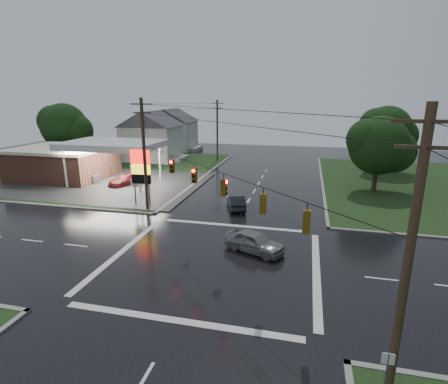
% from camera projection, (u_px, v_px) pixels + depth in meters
% --- Properties ---
extents(ground, '(120.00, 120.00, 0.00)m').
position_uv_depth(ground, '(214.00, 260.00, 24.49)').
color(ground, black).
rests_on(ground, ground).
extents(grass_nw, '(36.00, 36.00, 0.08)m').
position_uv_depth(grass_nw, '(96.00, 169.00, 54.66)').
color(grass_nw, black).
rests_on(grass_nw, ground).
extents(gas_station, '(26.20, 18.00, 5.60)m').
position_uv_depth(gas_station, '(71.00, 160.00, 48.02)').
color(gas_station, '#2D2D2D').
rests_on(gas_station, ground).
extents(pylon_sign, '(2.00, 0.35, 6.00)m').
position_uv_depth(pylon_sign, '(141.00, 168.00, 35.61)').
color(pylon_sign, '#59595E').
rests_on(pylon_sign, ground).
extents(utility_pole_nw, '(2.20, 0.32, 11.00)m').
position_uv_depth(utility_pole_nw, '(144.00, 153.00, 34.00)').
color(utility_pole_nw, '#382619').
rests_on(utility_pole_nw, ground).
extents(utility_pole_se, '(2.20, 0.32, 11.00)m').
position_uv_depth(utility_pole_se, '(408.00, 260.00, 11.94)').
color(utility_pole_se, '#382619').
rests_on(utility_pole_se, ground).
extents(utility_pole_n, '(2.20, 0.32, 10.50)m').
position_uv_depth(utility_pole_n, '(217.00, 129.00, 60.79)').
color(utility_pole_n, '#382619').
rests_on(utility_pole_n, ground).
extents(traffic_signals, '(26.87, 26.87, 1.47)m').
position_uv_depth(traffic_signals, '(213.00, 170.00, 22.74)').
color(traffic_signals, black).
rests_on(traffic_signals, ground).
extents(house_near, '(11.05, 8.48, 8.60)m').
position_uv_depth(house_near, '(152.00, 135.00, 61.75)').
color(house_near, silver).
rests_on(house_near, ground).
extents(house_far, '(11.05, 8.48, 8.60)m').
position_uv_depth(house_far, '(172.00, 129.00, 73.22)').
color(house_far, silver).
rests_on(house_far, ground).
extents(tree_nw_behind, '(8.93, 7.60, 10.00)m').
position_uv_depth(tree_nw_behind, '(65.00, 126.00, 58.52)').
color(tree_nw_behind, black).
rests_on(tree_nw_behind, ground).
extents(tree_ne_near, '(7.99, 6.80, 8.98)m').
position_uv_depth(tree_ne_near, '(380.00, 146.00, 40.48)').
color(tree_ne_near, black).
rests_on(tree_ne_near, ground).
extents(tree_ne_far, '(8.46, 7.20, 9.80)m').
position_uv_depth(tree_ne_far, '(387.00, 131.00, 50.89)').
color(tree_ne_far, black).
rests_on(tree_ne_far, ground).
extents(car_north, '(2.82, 4.61, 1.43)m').
position_uv_depth(car_north, '(236.00, 202.00, 35.61)').
color(car_north, black).
rests_on(car_north, ground).
extents(car_crossing, '(4.93, 3.51, 1.56)m').
position_uv_depth(car_crossing, '(254.00, 242.00, 25.70)').
color(car_crossing, gray).
rests_on(car_crossing, ground).
extents(car_pump, '(3.76, 5.38, 1.45)m').
position_uv_depth(car_pump, '(126.00, 179.00, 45.03)').
color(car_pump, '#5A1418').
rests_on(car_pump, ground).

